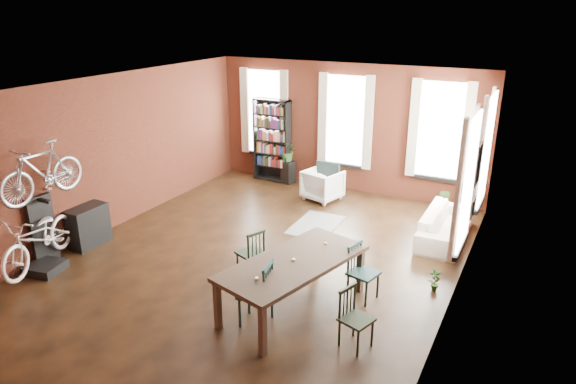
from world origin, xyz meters
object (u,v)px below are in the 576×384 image
Objects in this scene: bookshelf at (272,140)px; console_table at (88,226)px; dining_chair_d at (363,273)px; dining_table at (293,285)px; plant_stand at (288,172)px; bicycle_floor at (35,213)px; dining_chair_b at (250,253)px; dining_chair_c at (356,319)px; white_armchair at (323,183)px; dining_chair_a at (256,293)px; bike_trainer at (45,268)px; cream_sofa at (447,220)px.

console_table is at bearing -103.83° from bookshelf.
console_table is (-5.49, -0.58, -0.06)m from dining_chair_d.
dining_table is 4.11× the size of plant_stand.
bookshelf is (-3.34, 5.39, 0.68)m from dining_table.
bicycle_floor reaches higher than plant_stand.
dining_chair_b is 3.76m from bicycle_floor.
dining_chair_b is at bearing 6.47° from console_table.
bookshelf is at bearing -132.41° from dining_chair_b.
plant_stand is at bearing -137.34° from dining_chair_b.
dining_chair_c is at bearing -5.20° from dining_table.
dining_chair_b is 1.11× the size of console_table.
dining_chair_c is (2.33, -1.04, -0.01)m from dining_chair_b.
console_table is (-1.28, -5.20, -0.70)m from bookshelf.
console_table is (-5.82, 0.65, -0.03)m from dining_chair_c.
dining_chair_a is at bearing 118.06° from white_armchair.
dining_chair_a is at bearing -11.54° from bicycle_floor.
dining_chair_a is at bearing -103.28° from dining_table.
dining_table is 4.64m from bicycle_floor.
white_armchair is at bearing -177.25° from dining_chair_a.
console_table is (-3.09, -4.44, -0.01)m from white_armchair.
dining_chair_a is at bearing -10.36° from console_table.
bike_trainer is (-1.12, -6.38, -1.02)m from bookshelf.
dining_chair_d is 0.42× the size of bookshelf.
dining_chair_d is at bearing 136.88° from white_armchair.
dining_chair_d is 3.02m from cream_sofa.
dining_table is 4.88m from white_armchair.
cream_sofa is 4.77m from plant_stand.
bike_trainer is at bearing 113.22° from dining_chair_c.
bicycle_floor reaches higher than dining_chair_a.
dining_chair_c is at bearing -55.19° from plant_stand.
dining_table is 2.64× the size of dining_chair_d.
dining_chair_a is 1.53m from dining_chair_c.
bike_trainer is (-3.33, -1.58, -0.36)m from dining_chair_b.
bike_trainer is at bearing -82.27° from console_table.
dining_chair_d is at bearing 1.21° from bicycle_floor.
dining_table is at bearing -58.21° from bookshelf.
cream_sofa is 7.15m from console_table.
plant_stand is (-1.32, 0.74, -0.12)m from white_armchair.
white_armchair is at bearing 46.01° from dining_chair_c.
bookshelf is 3.71× the size of plant_stand.
dining_chair_c is at bearing 88.81° from dining_chair_b.
dining_table is 2.96× the size of white_armchair.
bookshelf is at bearing -163.47° from dining_chair_a.
cream_sofa is at bearing 12.17° from dining_chair_c.
bicycle_floor reaches higher than white_armchair.
dining_chair_a reaches higher than dining_chair_d.
bookshelf reaches higher than dining_chair_b.
dining_table is 1.17× the size of cream_sofa.
console_table is at bearing 80.07° from bicycle_floor.
bike_trainer is (-5.66, -0.54, -0.35)m from dining_chair_c.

